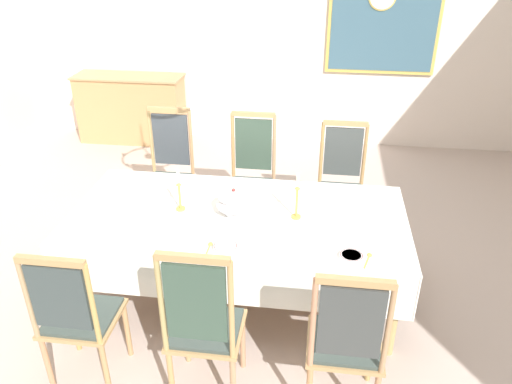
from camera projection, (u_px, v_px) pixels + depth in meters
name	position (u px, v px, depth m)	size (l,w,h in m)	color
ground	(240.00, 293.00, 4.08)	(6.75, 6.61, 0.04)	#BBA79C
back_wall	(281.00, 18.00, 6.23)	(6.75, 0.08, 3.25)	silver
dining_table	(238.00, 222.00, 3.74)	(2.47, 1.18, 0.75)	tan
tablecloth	(238.00, 223.00, 3.74)	(2.49, 1.20, 0.36)	white
chair_south_a	(76.00, 315.00, 3.03)	(0.44, 0.42, 1.06)	tan
chair_north_a	(169.00, 170.00, 4.75)	(0.44, 0.42, 1.16)	tan
chair_south_b	(203.00, 324.00, 2.91)	(0.44, 0.42, 1.16)	tan
chair_north_b	(252.00, 175.00, 4.66)	(0.44, 0.42, 1.16)	tan
chair_south_c	(346.00, 340.00, 2.83)	(0.44, 0.42, 1.10)	tan
chair_north_c	(341.00, 182.00, 4.56)	(0.44, 0.42, 1.11)	tan
soup_tureen	(234.00, 202.00, 3.66)	(0.26, 0.26, 0.21)	white
candlestick_west	(180.00, 194.00, 3.69)	(0.07, 0.07, 0.33)	gold
candlestick_east	(297.00, 200.00, 3.58)	(0.07, 0.07, 0.36)	gold
bowl_near_left	(351.00, 256.00, 3.19)	(0.15, 0.15, 0.03)	white
bowl_near_right	(225.00, 247.00, 3.28)	(0.16, 0.16, 0.04)	white
spoon_primary	(369.00, 257.00, 3.21)	(0.06, 0.17, 0.01)	gold
spoon_secondary	(210.00, 246.00, 3.32)	(0.03, 0.18, 0.01)	gold
sideboard	(132.00, 109.00, 6.74)	(1.44, 0.48, 0.90)	tan
framed_painting	(385.00, 10.00, 5.97)	(1.34, 0.05, 1.52)	#D1B251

